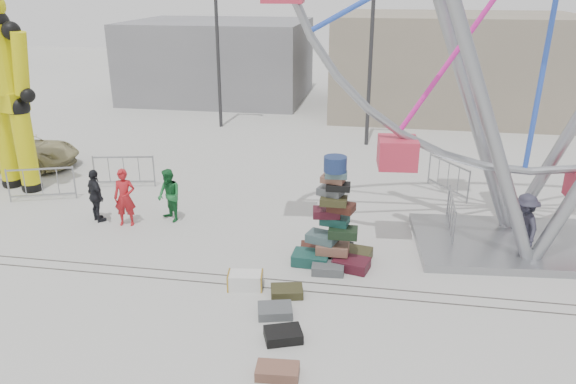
% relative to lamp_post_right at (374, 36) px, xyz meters
% --- Properties ---
extents(ground, '(90.00, 90.00, 0.00)m').
position_rel_lamp_post_right_xyz_m(ground, '(-3.09, -13.00, -4.48)').
color(ground, '#9E9E99').
rests_on(ground, ground).
extents(track_line_near, '(40.00, 0.04, 0.01)m').
position_rel_lamp_post_right_xyz_m(track_line_near, '(-3.09, -12.40, -4.48)').
color(track_line_near, '#47443F').
rests_on(track_line_near, ground).
extents(track_line_far, '(40.00, 0.04, 0.01)m').
position_rel_lamp_post_right_xyz_m(track_line_far, '(-3.09, -12.00, -4.48)').
color(track_line_far, '#47443F').
rests_on(track_line_far, ground).
extents(building_right, '(12.00, 8.00, 5.00)m').
position_rel_lamp_post_right_xyz_m(building_right, '(3.91, 7.00, -1.98)').
color(building_right, gray).
rests_on(building_right, ground).
extents(building_left, '(10.00, 8.00, 4.40)m').
position_rel_lamp_post_right_xyz_m(building_left, '(-9.09, 9.00, -2.28)').
color(building_left, gray).
rests_on(building_left, ground).
extents(lamp_post_right, '(1.41, 0.25, 8.00)m').
position_rel_lamp_post_right_xyz_m(lamp_post_right, '(0.00, 0.00, 0.00)').
color(lamp_post_right, '#2D2D30').
rests_on(lamp_post_right, ground).
extents(lamp_post_left, '(1.41, 0.25, 8.00)m').
position_rel_lamp_post_right_xyz_m(lamp_post_left, '(-7.00, 2.00, 0.00)').
color(lamp_post_left, '#2D2D30').
rests_on(lamp_post_left, ground).
extents(suitcase_tower, '(1.99, 1.73, 2.78)m').
position_rel_lamp_post_right_xyz_m(suitcase_tower, '(-0.52, -10.89, -3.71)').
color(suitcase_tower, '#174740').
rests_on(suitcase_tower, ground).
extents(crash_test_dummy, '(2.58, 1.20, 6.51)m').
position_rel_lamp_post_right_xyz_m(crash_test_dummy, '(-11.36, -7.35, -1.05)').
color(crash_test_dummy, black).
rests_on(crash_test_dummy, ground).
extents(steamer_trunk, '(0.85, 0.57, 0.37)m').
position_rel_lamp_post_right_xyz_m(steamer_trunk, '(-2.36, -12.47, -4.30)').
color(steamer_trunk, silver).
rests_on(steamer_trunk, ground).
extents(row_case_0, '(0.80, 0.65, 0.19)m').
position_rel_lamp_post_right_xyz_m(row_case_0, '(-1.37, -12.63, -4.39)').
color(row_case_0, '#38361C').
rests_on(row_case_0, ground).
extents(row_case_1, '(0.83, 0.70, 0.20)m').
position_rel_lamp_post_right_xyz_m(row_case_1, '(-1.48, -13.45, -4.38)').
color(row_case_1, '#53575A').
rests_on(row_case_1, ground).
extents(row_case_2, '(0.86, 0.74, 0.21)m').
position_rel_lamp_post_right_xyz_m(row_case_2, '(-1.16, -14.27, -4.38)').
color(row_case_2, black).
rests_on(row_case_2, ground).
extents(row_case_3, '(0.80, 0.50, 0.20)m').
position_rel_lamp_post_right_xyz_m(row_case_3, '(-1.07, -15.36, -4.38)').
color(row_case_3, brown).
rests_on(row_case_3, ground).
extents(barricade_dummy_a, '(2.00, 0.18, 1.10)m').
position_rel_lamp_post_right_xyz_m(barricade_dummy_a, '(-11.83, -7.15, -3.93)').
color(barricade_dummy_a, gray).
rests_on(barricade_dummy_a, ground).
extents(barricade_dummy_b, '(1.92, 0.74, 1.10)m').
position_rel_lamp_post_right_xyz_m(barricade_dummy_b, '(-10.02, -8.25, -3.93)').
color(barricade_dummy_b, gray).
rests_on(barricade_dummy_b, ground).
extents(barricade_dummy_c, '(1.98, 0.50, 1.10)m').
position_rel_lamp_post_right_xyz_m(barricade_dummy_c, '(-7.98, -6.63, -3.93)').
color(barricade_dummy_c, gray).
rests_on(barricade_dummy_c, ground).
extents(barricade_wheel_front, '(0.15, 2.00, 1.10)m').
position_rel_lamp_post_right_xyz_m(barricade_wheel_front, '(2.52, -8.73, -3.93)').
color(barricade_wheel_front, gray).
rests_on(barricade_wheel_front, ground).
extents(barricade_wheel_back, '(1.17, 1.73, 1.10)m').
position_rel_lamp_post_right_xyz_m(barricade_wheel_back, '(2.75, -5.44, -3.93)').
color(barricade_wheel_back, gray).
rests_on(barricade_wheel_back, ground).
extents(pedestrian_red, '(0.67, 0.50, 1.67)m').
position_rel_lamp_post_right_xyz_m(pedestrian_red, '(-6.56, -9.59, -3.65)').
color(pedestrian_red, '#A8181D').
rests_on(pedestrian_red, ground).
extents(pedestrian_green, '(0.96, 0.94, 1.56)m').
position_rel_lamp_post_right_xyz_m(pedestrian_green, '(-5.43, -9.09, -3.70)').
color(pedestrian_green, '#18622C').
rests_on(pedestrian_green, ground).
extents(pedestrian_black, '(0.95, 0.89, 1.58)m').
position_rel_lamp_post_right_xyz_m(pedestrian_black, '(-7.49, -9.49, -3.69)').
color(pedestrian_black, black).
rests_on(pedestrian_black, ground).
extents(pedestrian_grey, '(0.85, 1.21, 1.70)m').
position_rel_lamp_post_right_xyz_m(pedestrian_grey, '(4.16, -9.80, -3.63)').
color(pedestrian_grey, '#2A2937').
rests_on(pedestrian_grey, ground).
extents(parked_suv, '(4.49, 2.12, 1.24)m').
position_rel_lamp_post_right_xyz_m(parked_suv, '(-12.87, -5.25, -3.86)').
color(parked_suv, tan).
rests_on(parked_suv, ground).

